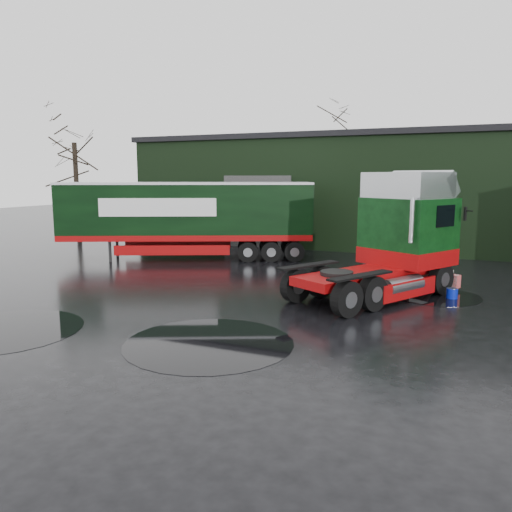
{
  "coord_description": "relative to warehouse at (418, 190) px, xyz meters",
  "views": [
    {
      "loc": [
        4.85,
        -11.74,
        3.93
      ],
      "look_at": [
        -0.63,
        1.17,
        1.7
      ],
      "focal_mm": 35.0,
      "sensor_mm": 36.0,
      "label": 1
    }
  ],
  "objects": [
    {
      "name": "ground",
      "position": [
        -2.0,
        -20.0,
        -3.16
      ],
      "size": [
        100.0,
        100.0,
        0.0
      ],
      "primitive_type": "plane",
      "color": "black"
    },
    {
      "name": "warehouse",
      "position": [
        0.0,
        0.0,
        0.0
      ],
      "size": [
        32.4,
        12.4,
        6.3
      ],
      "color": "black",
      "rests_on": "ground"
    },
    {
      "name": "hero_tractor",
      "position": [
        0.07,
        -15.59,
        -1.09
      ],
      "size": [
        5.74,
        7.18,
        4.13
      ],
      "primitive_type": null,
      "rotation": [
        0.0,
        0.0,
        -0.52
      ],
      "color": "black",
      "rests_on": "ground"
    },
    {
      "name": "trailer_left",
      "position": [
        -9.5,
        -11.11,
        -1.3
      ],
      "size": [
        11.9,
        7.22,
        3.72
      ],
      "primitive_type": null,
      "rotation": [
        0.0,
        0.0,
        2.0
      ],
      "color": "silver",
      "rests_on": "ground"
    },
    {
      "name": "wash_bucket",
      "position": [
        2.55,
        -14.63,
        -2.99
      ],
      "size": [
        0.47,
        0.47,
        0.33
      ],
      "primitive_type": "cylinder",
      "rotation": [
        0.0,
        0.0,
        0.41
      ],
      "color": "#0819AF",
      "rests_on": "ground"
    },
    {
      "name": "tree_left",
      "position": [
        -19.0,
        -8.0,
        1.09
      ],
      "size": [
        4.4,
        4.4,
        8.5
      ],
      "primitive_type": null,
      "color": "black",
      "rests_on": "ground"
    },
    {
      "name": "tree_back_a",
      "position": [
        -8.0,
        10.0,
        1.59
      ],
      "size": [
        4.4,
        4.4,
        9.5
      ],
      "primitive_type": null,
      "color": "black",
      "rests_on": "ground"
    },
    {
      "name": "puddle_0",
      "position": [
        -2.66,
        -21.64,
        -3.15
      ],
      "size": [
        4.08,
        4.08,
        0.01
      ],
      "primitive_type": "cylinder",
      "color": "black",
      "rests_on": "ground"
    },
    {
      "name": "puddle_1",
      "position": [
        2.07,
        -14.51,
        -3.15
      ],
      "size": [
        2.87,
        2.87,
        0.01
      ],
      "primitive_type": "cylinder",
      "color": "black",
      "rests_on": "ground"
    },
    {
      "name": "puddle_2",
      "position": [
        -8.07,
        -22.85,
        -3.15
      ],
      "size": [
        4.04,
        4.04,
        0.01
      ],
      "primitive_type": "cylinder",
      "color": "black",
      "rests_on": "ground"
    }
  ]
}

